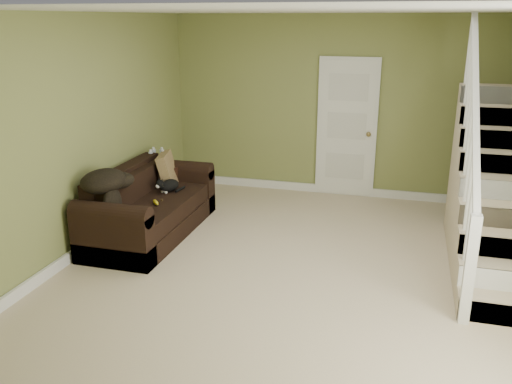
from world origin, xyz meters
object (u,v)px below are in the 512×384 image
Objects in this scene: sofa at (148,210)px; cat at (169,186)px; banana at (156,202)px; side_table at (160,187)px.

cat is (0.13, 0.34, 0.21)m from sofa.
sofa is 4.66× the size of cat.
side_table is at bearing 72.29° from banana.
cat reaches higher than banana.
side_table is 0.63m from cat.
side_table is 1.05m from banana.
cat is at bearing 55.76° from banana.
sofa is at bearing -74.88° from side_table.
side_table reaches higher than banana.
sofa is at bearing 101.21° from banana.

